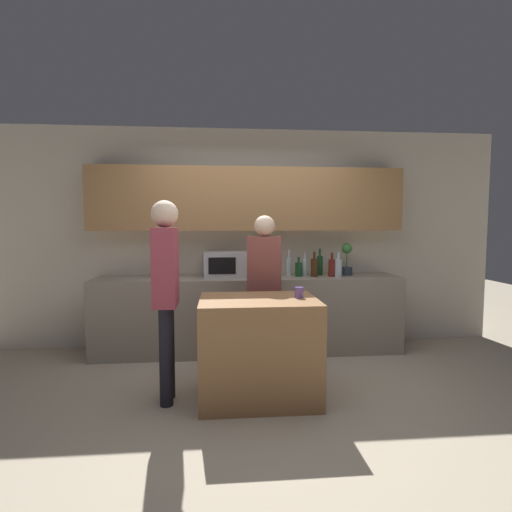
# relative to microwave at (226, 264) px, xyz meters

# --- Properties ---
(ground_plane) EXTENTS (14.00, 14.00, 0.00)m
(ground_plane) POSITION_rel_microwave_xyz_m (0.27, -1.45, -1.05)
(ground_plane) COLOR #BCAD93
(back_wall) EXTENTS (6.40, 0.40, 2.70)m
(back_wall) POSITION_rel_microwave_xyz_m (0.27, 0.21, 0.49)
(back_wall) COLOR beige
(back_wall) RESTS_ON ground_plane
(back_counter) EXTENTS (3.60, 0.62, 0.90)m
(back_counter) POSITION_rel_microwave_xyz_m (0.27, -0.06, -0.60)
(back_counter) COLOR gray
(back_counter) RESTS_ON ground_plane
(kitchen_island) EXTENTS (1.02, 0.74, 0.88)m
(kitchen_island) POSITION_rel_microwave_xyz_m (0.26, -1.36, -0.61)
(kitchen_island) COLOR #996B42
(kitchen_island) RESTS_ON ground_plane
(microwave) EXTENTS (0.52, 0.39, 0.30)m
(microwave) POSITION_rel_microwave_xyz_m (0.00, 0.00, 0.00)
(microwave) COLOR #B7BABC
(microwave) RESTS_ON back_counter
(toaster) EXTENTS (0.26, 0.16, 0.18)m
(toaster) POSITION_rel_microwave_xyz_m (-0.70, 0.00, -0.06)
(toaster) COLOR silver
(toaster) RESTS_ON back_counter
(potted_plant) EXTENTS (0.14, 0.14, 0.39)m
(potted_plant) POSITION_rel_microwave_xyz_m (1.48, 0.00, 0.05)
(potted_plant) COLOR #333D4C
(potted_plant) RESTS_ON back_counter
(bottle_0) EXTENTS (0.06, 0.06, 0.31)m
(bottle_0) POSITION_rel_microwave_xyz_m (0.76, 0.04, -0.03)
(bottle_0) COLOR silver
(bottle_0) RESTS_ON back_counter
(bottle_1) EXTENTS (0.08, 0.08, 0.24)m
(bottle_1) POSITION_rel_microwave_xyz_m (0.86, -0.08, -0.06)
(bottle_1) COLOR #194723
(bottle_1) RESTS_ON back_counter
(bottle_2) EXTENTS (0.06, 0.06, 0.28)m
(bottle_2) POSITION_rel_microwave_xyz_m (0.95, -0.02, -0.04)
(bottle_2) COLOR silver
(bottle_2) RESTS_ON back_counter
(bottle_3) EXTENTS (0.08, 0.08, 0.30)m
(bottle_3) POSITION_rel_microwave_xyz_m (1.05, -0.11, -0.04)
(bottle_3) COLOR #472814
(bottle_3) RESTS_ON back_counter
(bottle_4) EXTENTS (0.07, 0.07, 0.33)m
(bottle_4) POSITION_rel_microwave_xyz_m (1.15, 0.03, -0.02)
(bottle_4) COLOR #194723
(bottle_4) RESTS_ON back_counter
(bottle_5) EXTENTS (0.08, 0.08, 0.29)m
(bottle_5) POSITION_rel_microwave_xyz_m (1.26, -0.12, -0.04)
(bottle_5) COLOR maroon
(bottle_5) RESTS_ON back_counter
(bottle_6) EXTENTS (0.09, 0.09, 0.30)m
(bottle_6) POSITION_rel_microwave_xyz_m (1.33, -0.15, -0.04)
(bottle_6) COLOR silver
(bottle_6) RESTS_ON back_counter
(cup_0) EXTENTS (0.08, 0.08, 0.09)m
(cup_0) POSITION_rel_microwave_xyz_m (0.62, -1.35, -0.12)
(cup_0) COLOR #7051A7
(cup_0) RESTS_ON kitchen_island
(person_left) EXTENTS (0.37, 0.25, 1.62)m
(person_left) POSITION_rel_microwave_xyz_m (0.38, -0.73, -0.09)
(person_left) COLOR black
(person_left) RESTS_ON ground_plane
(person_center) EXTENTS (0.23, 0.34, 1.73)m
(person_center) POSITION_rel_microwave_xyz_m (-0.53, -1.36, -0.02)
(person_center) COLOR black
(person_center) RESTS_ON ground_plane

